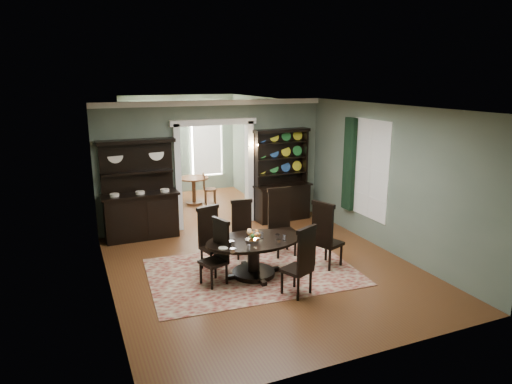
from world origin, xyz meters
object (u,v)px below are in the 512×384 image
at_px(sideboard, 140,204).
at_px(welsh_dresser, 282,187).
at_px(dining_table, 254,251).
at_px(parlor_table, 194,187).

relative_size(sideboard, welsh_dresser, 0.97).
xyz_separation_m(dining_table, parlor_table, (0.29, 5.11, 0.03)).
height_order(sideboard, welsh_dresser, welsh_dresser).
relative_size(dining_table, parlor_table, 2.12).
xyz_separation_m(dining_table, sideboard, (-1.53, 2.88, 0.29)).
bearing_deg(welsh_dresser, parlor_table, 123.59).
distance_m(sideboard, parlor_table, 2.89).
bearing_deg(sideboard, parlor_table, 50.31).
distance_m(dining_table, sideboard, 3.28).
bearing_deg(sideboard, dining_table, -62.35).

